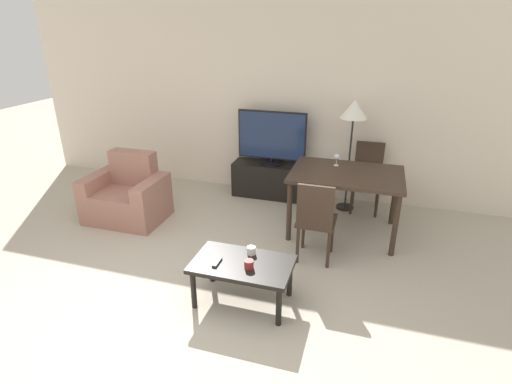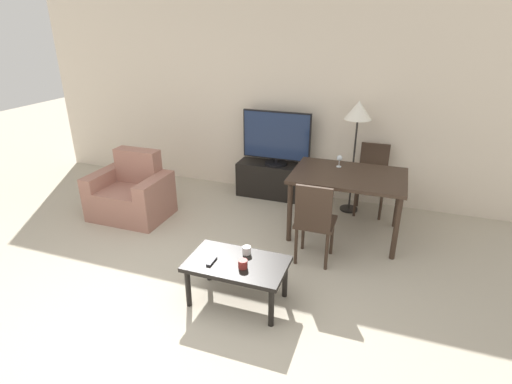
{
  "view_description": "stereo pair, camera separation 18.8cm",
  "coord_description": "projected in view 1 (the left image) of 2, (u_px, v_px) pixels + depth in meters",
  "views": [
    {
      "loc": [
        1.61,
        -2.27,
        2.39
      ],
      "look_at": [
        0.42,
        1.61,
        0.65
      ],
      "focal_mm": 28.0,
      "sensor_mm": 36.0,
      "label": 1
    },
    {
      "loc": [
        1.78,
        -2.21,
        2.39
      ],
      "look_at": [
        0.42,
        1.61,
        0.65
      ],
      "focal_mm": 28.0,
      "sensor_mm": 36.0,
      "label": 2
    }
  ],
  "objects": [
    {
      "name": "dining_chair_far",
      "position": [
        367.0,
        173.0,
        5.34
      ],
      "size": [
        0.4,
        0.4,
        0.92
      ],
      "color": "#38281E",
      "rests_on": "ground_plane"
    },
    {
      "name": "ground_plane",
      "position": [
        153.0,
        329.0,
        3.37
      ],
      "size": [
        18.0,
        18.0,
        0.0
      ],
      "primitive_type": "plane",
      "color": "#B2A893"
    },
    {
      "name": "wine_glass_left",
      "position": [
        337.0,
        158.0,
        4.82
      ],
      "size": [
        0.07,
        0.07,
        0.15
      ],
      "color": "silver",
      "rests_on": "dining_table"
    },
    {
      "name": "cup_colored_far",
      "position": [
        251.0,
        250.0,
        3.66
      ],
      "size": [
        0.08,
        0.08,
        0.07
      ],
      "color": "white",
      "rests_on": "coffee_table"
    },
    {
      "name": "cup_white_near",
      "position": [
        249.0,
        264.0,
        3.45
      ],
      "size": [
        0.08,
        0.08,
        0.08
      ],
      "color": "maroon",
      "rests_on": "coffee_table"
    },
    {
      "name": "remote_primary",
      "position": [
        217.0,
        262.0,
        3.53
      ],
      "size": [
        0.04,
        0.15,
        0.02
      ],
      "color": "#38383D",
      "rests_on": "coffee_table"
    },
    {
      "name": "coffee_table",
      "position": [
        242.0,
        268.0,
        3.56
      ],
      "size": [
        0.89,
        0.53,
        0.42
      ],
      "color": "black",
      "rests_on": "ground_plane"
    },
    {
      "name": "tv",
      "position": [
        272.0,
        138.0,
        5.59
      ],
      "size": [
        0.97,
        0.32,
        0.76
      ],
      "color": "black",
      "rests_on": "tv_stand"
    },
    {
      "name": "dining_table",
      "position": [
        346.0,
        180.0,
        4.67
      ],
      "size": [
        1.29,
        0.91,
        0.77
      ],
      "color": "#38281E",
      "rests_on": "ground_plane"
    },
    {
      "name": "tv_stand",
      "position": [
        271.0,
        180.0,
        5.84
      ],
      "size": [
        1.11,
        0.38,
        0.5
      ],
      "color": "black",
      "rests_on": "ground_plane"
    },
    {
      "name": "dining_chair_near",
      "position": [
        316.0,
        218.0,
        4.13
      ],
      "size": [
        0.4,
        0.4,
        0.92
      ],
      "color": "#38281E",
      "rests_on": "ground_plane"
    },
    {
      "name": "wall_back",
      "position": [
        262.0,
        100.0,
        5.7
      ],
      "size": [
        7.32,
        0.06,
        2.7
      ],
      "color": "beige",
      "rests_on": "ground_plane"
    },
    {
      "name": "floor_lamp",
      "position": [
        354.0,
        116.0,
        5.04
      ],
      "size": [
        0.34,
        0.34,
        1.49
      ],
      "color": "black",
      "rests_on": "ground_plane"
    },
    {
      "name": "armchair",
      "position": [
        127.0,
        197.0,
        5.16
      ],
      "size": [
        0.97,
        0.7,
        0.85
      ],
      "color": "#9E6B5B",
      "rests_on": "ground_plane"
    }
  ]
}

